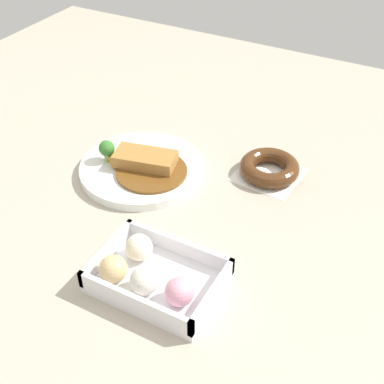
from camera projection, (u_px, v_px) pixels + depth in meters
The scene contains 4 objects.
ground_plane at pixel (142, 206), 0.96m from camera, with size 1.60×1.60×0.00m, color #B2A893.
curry_plate at pixel (142, 167), 1.03m from camera, with size 0.25×0.25×0.06m.
donut_box at pixel (152, 276), 0.79m from camera, with size 0.20×0.14×0.06m.
chocolate_ring_donut at pixel (269, 168), 1.02m from camera, with size 0.13×0.13×0.03m.
Camera 1 is at (0.43, -0.60, 0.62)m, focal length 48.35 mm.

